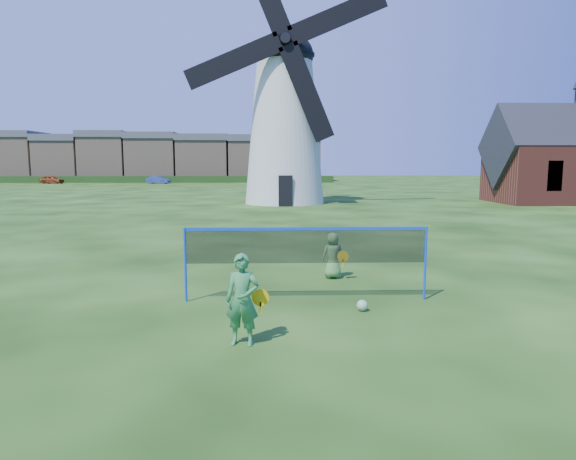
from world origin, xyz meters
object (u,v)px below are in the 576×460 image
Objects in this scene: player_boy at (333,255)px; car_right at (158,180)px; player_girl at (243,300)px; badminton_net at (306,247)px; play_ball at (362,305)px; car_left at (52,180)px; windmill at (285,119)px.

car_right is (-17.68, 59.94, -0.04)m from player_boy.
player_girl is at bearing 58.98° from player_boy.
play_ball is at bearing -37.31° from badminton_net.
player_boy reaches higher than car_right.
badminton_net is at bearing -152.18° from car_right.
player_girl is 72.12m from car_left.
player_boy is at bearing 77.29° from player_girl.
car_right is at bearing 114.16° from player_girl.
player_girl reaches higher than player_boy.
windmill reaches higher than badminton_net.
player_boy is 0.34× the size of car_left.
car_right is at bearing 105.92° from play_ball.
play_ball is 71.53m from car_left.
car_right is at bearing 115.35° from windmill.
player_boy is at bearing 94.70° from play_ball.
play_ball is (1.04, -0.80, -1.03)m from badminton_net.
badminton_net is 1.67m from play_ball.
windmill reaches higher than player_girl.
windmill is 29.09m from player_girl.
car_left is 15.18m from car_right.
player_boy is 62.50m from car_right.
player_girl is at bearing -141.45° from play_ball.
car_left is at bearing -69.32° from player_boy.
badminton_net reaches higher than player_boy.
car_right is at bearing -79.37° from car_left.
player_boy reaches higher than play_ball.
player_girl is 1.27× the size of player_boy.
player_boy is at bearing 68.54° from badminton_net.
windmill is 40.18m from car_right.
windmill is at bearing 97.80° from player_girl.
player_girl is 5.03m from player_boy.
car_left is (-33.08, 63.41, 0.46)m from play_ball.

